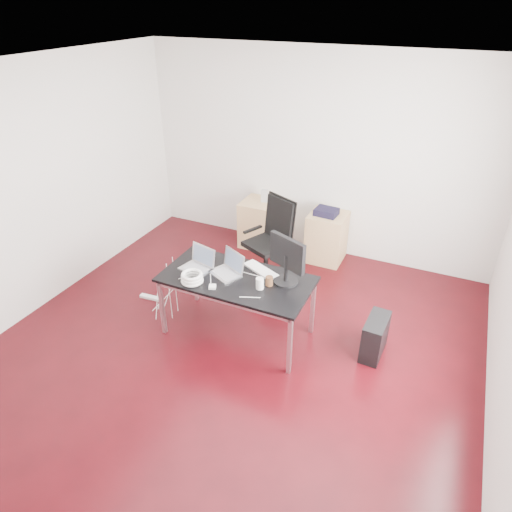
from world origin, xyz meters
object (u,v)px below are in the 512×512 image
at_px(office_chair, 271,236).
at_px(pc_tower, 375,337).
at_px(filing_cabinet_right, 326,237).
at_px(desk, 237,282).
at_px(filing_cabinet_left, 259,223).

relative_size(office_chair, pc_tower, 2.40).
bearing_deg(pc_tower, filing_cabinet_right, 124.38).
distance_m(desk, office_chair, 1.27).
height_order(office_chair, filing_cabinet_right, office_chair).
relative_size(desk, office_chair, 1.48).
distance_m(office_chair, pc_tower, 1.91).
relative_size(filing_cabinet_left, pc_tower, 1.56).
bearing_deg(office_chair, pc_tower, -6.30).
relative_size(desk, filing_cabinet_right, 2.29).
height_order(desk, filing_cabinet_left, desk).
xyz_separation_m(office_chair, pc_tower, (1.60, -0.96, -0.39)).
bearing_deg(filing_cabinet_left, pc_tower, -38.99).
xyz_separation_m(filing_cabinet_left, filing_cabinet_right, (1.04, 0.00, 0.00)).
xyz_separation_m(filing_cabinet_left, pc_tower, (2.10, -1.70, -0.13)).
height_order(desk, office_chair, office_chair).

